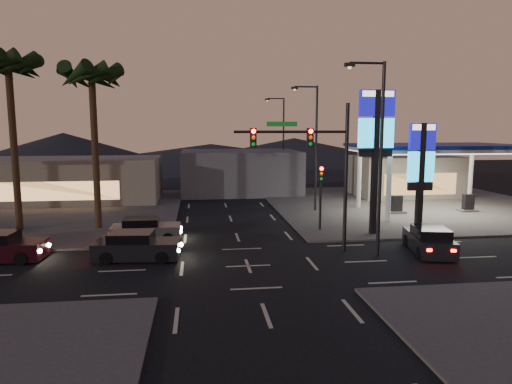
{
  "coord_description": "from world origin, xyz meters",
  "views": [
    {
      "loc": [
        -2.35,
        -21.45,
        6.65
      ],
      "look_at": [
        0.99,
        4.66,
        3.0
      ],
      "focal_mm": 32.0,
      "sensor_mm": 36.0,
      "label": 1
    }
  ],
  "objects": [
    {
      "name": "pedestal_signal",
      "position": [
        5.5,
        6.98,
        2.92
      ],
      "size": [
        0.32,
        0.39,
        4.3
      ],
      "color": "black",
      "rests_on": "ground"
    },
    {
      "name": "ground",
      "position": [
        0.0,
        0.0,
        0.0
      ],
      "size": [
        140.0,
        140.0,
        0.0
      ],
      "primitive_type": "plane",
      "color": "black",
      "rests_on": "ground"
    },
    {
      "name": "hill_center",
      "position": [
        0.0,
        60.0,
        2.0
      ],
      "size": [
        60.0,
        60.0,
        4.0
      ],
      "primitive_type": "cone",
      "color": "black",
      "rests_on": "ground"
    },
    {
      "name": "gas_station",
      "position": [
        16.0,
        12.0,
        5.08
      ],
      "size": [
        12.2,
        8.2,
        5.47
      ],
      "color": "silver",
      "rests_on": "ground"
    },
    {
      "name": "traffic_signal_mast",
      "position": [
        3.76,
        1.99,
        5.23
      ],
      "size": [
        6.1,
        0.39,
        8.0
      ],
      "color": "black",
      "rests_on": "ground"
    },
    {
      "name": "palm_a",
      "position": [
        -9.0,
        9.5,
        9.43
      ],
      "size": [
        4.41,
        4.41,
        10.86
      ],
      "color": "black",
      "rests_on": "ground"
    },
    {
      "name": "car_lane_b_front",
      "position": [
        -5.56,
        5.97,
        0.63
      ],
      "size": [
        4.23,
        1.85,
        1.36
      ],
      "color": "#5A5A5C",
      "rests_on": "ground"
    },
    {
      "name": "corner_lot_nw",
      "position": [
        -16.0,
        16.0,
        0.06
      ],
      "size": [
        24.0,
        24.0,
        0.12
      ],
      "primitive_type": "cube",
      "color": "#47443F",
      "rests_on": "ground"
    },
    {
      "name": "corner_lot_ne",
      "position": [
        16.0,
        16.0,
        0.06
      ],
      "size": [
        24.0,
        24.0,
        0.12
      ],
      "primitive_type": "cube",
      "color": "#47443F",
      "rests_on": "ground"
    },
    {
      "name": "building_far_mid",
      "position": [
        2.0,
        26.0,
        2.2
      ],
      "size": [
        12.0,
        9.0,
        4.4
      ],
      "primitive_type": "cube",
      "color": "#4C4C51",
      "rests_on": "ground"
    },
    {
      "name": "building_far_west",
      "position": [
        -14.0,
        22.0,
        2.0
      ],
      "size": [
        16.0,
        8.0,
        4.0
      ],
      "primitive_type": "cube",
      "color": "#726B5B",
      "rests_on": "ground"
    },
    {
      "name": "streetlight_mid",
      "position": [
        6.79,
        14.0,
        5.72
      ],
      "size": [
        2.14,
        0.25,
        10.0
      ],
      "color": "black",
      "rests_on": "ground"
    },
    {
      "name": "streetlight_far",
      "position": [
        6.79,
        28.0,
        5.72
      ],
      "size": [
        2.14,
        0.25,
        10.0
      ],
      "color": "black",
      "rests_on": "ground"
    },
    {
      "name": "palm_b",
      "position": [
        -14.0,
        9.5,
        9.97
      ],
      "size": [
        4.41,
        4.41,
        11.46
      ],
      "color": "black",
      "rests_on": "ground"
    },
    {
      "name": "streetlight_near",
      "position": [
        6.79,
        1.0,
        5.72
      ],
      "size": [
        2.14,
        0.25,
        10.0
      ],
      "color": "black",
      "rests_on": "ground"
    },
    {
      "name": "convenience_store",
      "position": [
        18.0,
        21.0,
        2.0
      ],
      "size": [
        10.0,
        6.0,
        4.0
      ],
      "primitive_type": "cube",
      "color": "#726B5B",
      "rests_on": "ground"
    },
    {
      "name": "pylon_sign_short",
      "position": [
        11.0,
        4.5,
        4.66
      ],
      "size": [
        1.6,
        0.35,
        7.0
      ],
      "color": "black",
      "rests_on": "ground"
    },
    {
      "name": "pylon_sign_tall",
      "position": [
        8.5,
        5.5,
        6.39
      ],
      "size": [
        2.2,
        0.35,
        9.0
      ],
      "color": "black",
      "rests_on": "ground"
    },
    {
      "name": "hill_right",
      "position": [
        15.0,
        60.0,
        2.5
      ],
      "size": [
        50.0,
        50.0,
        5.0
      ],
      "primitive_type": "cone",
      "color": "black",
      "rests_on": "ground"
    },
    {
      "name": "car_lane_a_front",
      "position": [
        -5.57,
        1.88,
        0.67
      ],
      "size": [
        4.54,
        2.18,
        1.44
      ],
      "color": "black",
      "rests_on": "ground"
    },
    {
      "name": "hill_left",
      "position": [
        -25.0,
        60.0,
        3.0
      ],
      "size": [
        40.0,
        40.0,
        6.0
      ],
      "primitive_type": "cone",
      "color": "black",
      "rests_on": "ground"
    },
    {
      "name": "suv_station",
      "position": [
        9.99,
        1.21,
        0.67
      ],
      "size": [
        2.63,
        4.55,
        1.43
      ],
      "color": "black",
      "rests_on": "ground"
    }
  ]
}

